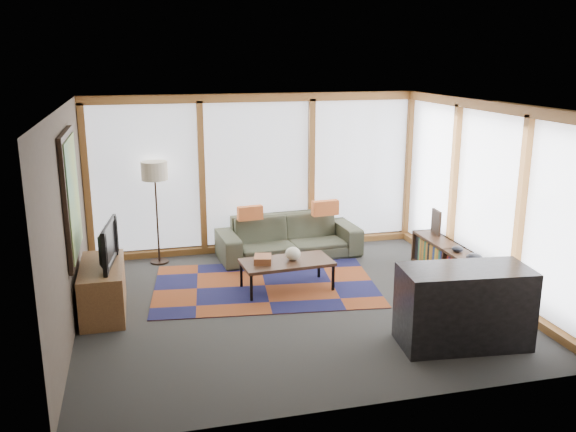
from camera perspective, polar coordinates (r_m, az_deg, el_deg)
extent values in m
plane|color=#292826|center=(8.14, 0.70, -8.21)|extent=(5.50, 5.50, 0.00)
cube|color=#483D33|center=(7.53, -19.96, -0.59)|extent=(0.04, 5.00, 2.60)
cube|color=#483D33|center=(5.45, 7.51, -5.54)|extent=(5.50, 0.04, 2.60)
cube|color=silver|center=(7.51, 0.76, 10.36)|extent=(5.50, 5.00, 0.04)
cube|color=white|center=(10.08, -2.89, 4.02)|extent=(5.30, 0.02, 2.35)
cube|color=white|center=(8.81, 18.11, 1.72)|extent=(0.02, 4.80, 2.35)
cube|color=black|center=(7.75, -19.67, 1.78)|extent=(0.05, 1.35, 1.55)
cube|color=gold|center=(7.75, -19.45, 1.79)|extent=(0.02, 1.20, 1.40)
cube|color=brown|center=(8.73, -2.15, -6.53)|extent=(3.33, 2.36, 0.01)
imported|color=#35392A|center=(9.88, 0.07, -1.96)|extent=(2.33, 1.04, 0.66)
cube|color=#CE632F|center=(9.62, -3.57, 0.29)|extent=(0.42, 0.17, 0.22)
cube|color=#CE632F|center=(9.90, 3.50, 0.76)|extent=(0.45, 0.17, 0.24)
cube|color=brown|center=(8.40, -2.37, -4.07)|extent=(0.30, 0.34, 0.10)
ellipsoid|color=beige|center=(8.48, 0.46, -3.55)|extent=(0.26, 0.26, 0.19)
ellipsoid|color=black|center=(8.59, 17.03, -3.71)|extent=(0.22, 0.22, 0.11)
ellipsoid|color=black|center=(8.93, 15.57, -2.98)|extent=(0.18, 0.18, 0.08)
cube|color=black|center=(9.68, 13.69, -0.55)|extent=(0.06, 0.29, 0.38)
cube|color=brown|center=(8.13, -16.92, -6.52)|extent=(0.53, 1.27, 0.63)
imported|color=black|center=(7.93, -16.98, -2.55)|extent=(0.24, 0.95, 0.54)
cube|color=black|center=(7.18, 16.13, -8.15)|extent=(1.49, 0.81, 0.91)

